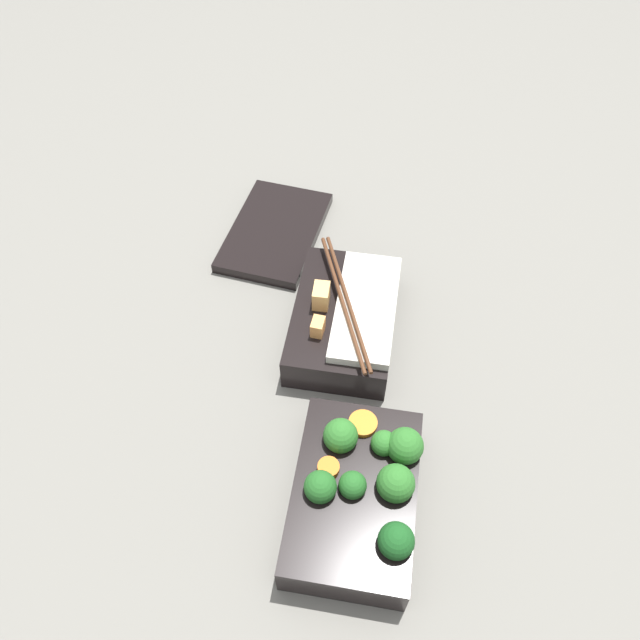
# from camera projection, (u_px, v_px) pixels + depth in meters

# --- Properties ---
(ground_plane) EXTENTS (3.00, 3.00, 0.00)m
(ground_plane) POSITION_uv_depth(u_px,v_px,m) (349.00, 399.00, 0.76)
(ground_plane) COLOR slate
(bento_tray_vegetable) EXTENTS (0.20, 0.13, 0.08)m
(bento_tray_vegetable) POSITION_uv_depth(u_px,v_px,m) (358.00, 492.00, 0.65)
(bento_tray_vegetable) COLOR black
(bento_tray_vegetable) RESTS_ON ground_plane
(bento_tray_rice) EXTENTS (0.21, 0.13, 0.08)m
(bento_tray_rice) POSITION_uv_depth(u_px,v_px,m) (346.00, 318.00, 0.80)
(bento_tray_rice) COLOR black
(bento_tray_rice) RESTS_ON ground_plane
(bento_lid) EXTENTS (0.21, 0.15, 0.02)m
(bento_lid) POSITION_uv_depth(u_px,v_px,m) (275.00, 232.00, 0.92)
(bento_lid) COLOR black
(bento_lid) RESTS_ON ground_plane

